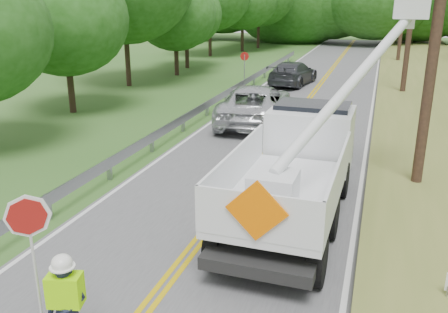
% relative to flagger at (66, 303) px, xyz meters
% --- Properties ---
extents(road, '(7.20, 96.00, 0.03)m').
position_rel_flagger_xyz_m(road, '(0.57, 14.12, -0.99)').
color(road, '#505053').
rests_on(road, ground).
extents(guardrail, '(0.18, 48.00, 0.77)m').
position_rel_flagger_xyz_m(guardrail, '(-3.45, 15.03, -0.45)').
color(guardrail, gray).
rests_on(guardrail, ground).
extents(utility_poles, '(1.60, 43.30, 10.00)m').
position_rel_flagger_xyz_m(utility_poles, '(5.57, 17.14, 4.27)').
color(utility_poles, black).
rests_on(utility_poles, ground).
extents(flagger, '(1.08, 0.55, 2.76)m').
position_rel_flagger_xyz_m(flagger, '(0.00, 0.00, 0.00)').
color(flagger, '#191E33').
rests_on(flagger, road).
extents(bucket_truck, '(4.17, 7.28, 6.98)m').
position_rel_flagger_xyz_m(bucket_truck, '(2.63, 7.11, 0.59)').
color(bucket_truck, black).
rests_on(bucket_truck, road).
extents(suv_silver, '(3.63, 6.54, 1.73)m').
position_rel_flagger_xyz_m(suv_silver, '(-0.97, 15.40, -0.12)').
color(suv_silver, silver).
rests_on(suv_silver, road).
extents(suv_darkgrey, '(2.79, 5.41, 1.50)m').
position_rel_flagger_xyz_m(suv_darkgrey, '(-1.12, 25.84, -0.23)').
color(suv_darkgrey, '#3A3D43').
rests_on(suv_darkgrey, road).
extents(stop_sign_permanent, '(0.51, 0.12, 2.43)m').
position_rel_flagger_xyz_m(stop_sign_permanent, '(-3.35, 22.13, 0.60)').
color(stop_sign_permanent, gray).
rests_on(stop_sign_permanent, ground).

